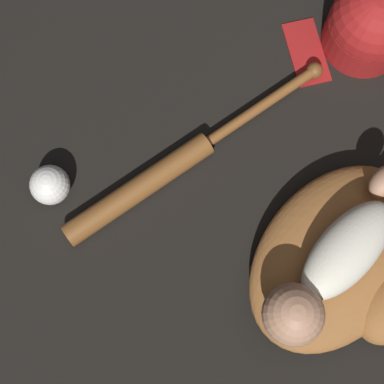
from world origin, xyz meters
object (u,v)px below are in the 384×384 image
Objects in this scene: baseball_cap at (370,24)px; baby_figure at (332,268)px; baseball_glove at (346,264)px; baseball_bat at (164,172)px; baseball at (50,185)px.

baby_figure is at bearing 48.48° from baseball_cap.
baseball_bat is at bearing -56.72° from baseball_glove.
baseball is (0.20, -0.07, 0.01)m from baseball_bat.
baseball_cap is at bearing 178.73° from baseball.
baseball_cap reaches higher than baseball.
baby_figure is 0.62× the size of baseball_bat.
baseball_bat is (0.16, -0.30, -0.11)m from baby_figure.
baseball_glove is 6.04× the size of baseball.
baseball_cap is (-0.68, 0.02, 0.03)m from baseball.
baby_figure is (0.05, -0.01, 0.09)m from baseball_glove.
baby_figure is 0.36m from baseball_bat.
baseball_glove is 0.10m from baby_figure.
baseball_bat is at bearing 7.01° from baseball_cap.
baseball_bat is (0.20, -0.31, -0.02)m from baseball_glove.
baseball_glove is 1.85× the size of baseball_cap.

